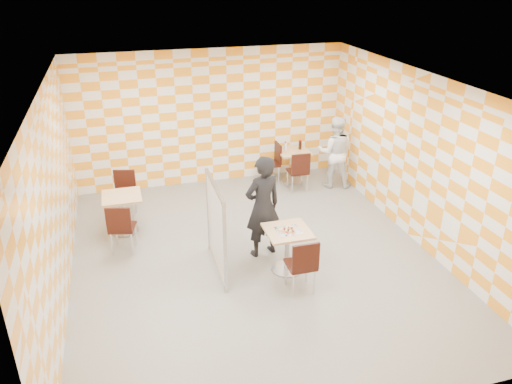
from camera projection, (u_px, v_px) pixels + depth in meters
room_shell at (245, 166)px, 8.43m from camera, size 7.00×7.00×7.00m
main_table at (287, 243)px, 8.04m from camera, size 0.70×0.70×0.75m
second_table at (293, 161)px, 11.37m from camera, size 0.70×0.70×0.75m
empty_table at (123, 207)px, 9.21m from camera, size 0.70×0.70×0.75m
chair_main_front at (303, 263)px, 7.45m from camera, size 0.42×0.43×0.92m
chair_second_front at (299, 169)px, 10.82m from camera, size 0.43×0.44×0.92m
chair_second_side at (273, 160)px, 11.33m from camera, size 0.43×0.42×0.92m
chair_empty_near at (121, 225)px, 8.51m from camera, size 0.51×0.52×0.92m
chair_empty_far at (125, 190)px, 9.83m from camera, size 0.51×0.52×0.92m
partition at (216, 227)px, 7.93m from camera, size 0.08×1.38×1.55m
man_dark at (263, 207)px, 8.35m from camera, size 0.74×0.58×1.81m
man_white at (335, 152)px, 11.01m from camera, size 0.95×0.85×1.62m
pizza_on_foil at (288, 230)px, 7.92m from camera, size 0.40×0.40×0.04m
sport_bottle at (285, 146)px, 11.28m from camera, size 0.06×0.06×0.20m
soda_bottle at (300, 145)px, 11.32m from camera, size 0.07×0.07×0.23m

